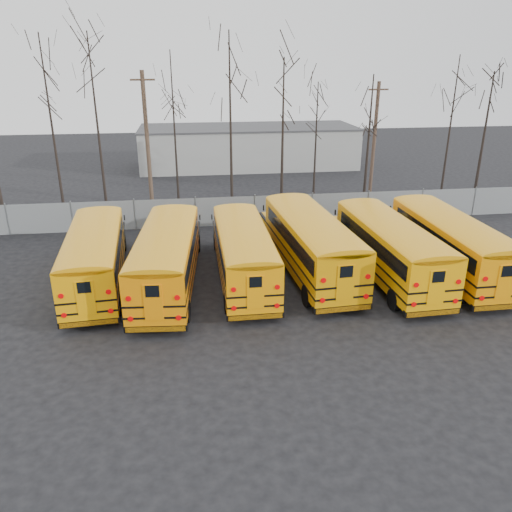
{
  "coord_description": "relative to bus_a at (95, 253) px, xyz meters",
  "views": [
    {
      "loc": [
        -4.41,
        -20.44,
        10.6
      ],
      "look_at": [
        -1.3,
        2.08,
        1.6
      ],
      "focal_mm": 35.0,
      "sensor_mm": 36.0,
      "label": 1
    }
  ],
  "objects": [
    {
      "name": "distant_building",
      "position": [
        11.12,
        28.82,
        0.25
      ],
      "size": [
        22.0,
        8.0,
        4.0
      ],
      "primitive_type": "cube",
      "color": "#A3A49F",
      "rests_on": "ground"
    },
    {
      "name": "tree_3",
      "position": [
        3.91,
        14.1,
        3.86
      ],
      "size": [
        0.26,
        0.26,
        11.22
      ],
      "primitive_type": "cone",
      "color": "black",
      "rests_on": "ground"
    },
    {
      "name": "fence",
      "position": [
        9.12,
        8.82,
        -0.75
      ],
      "size": [
        40.0,
        0.04,
        2.0
      ],
      "primitive_type": "cube",
      "color": "gray",
      "rests_on": "ground"
    },
    {
      "name": "ground",
      "position": [
        9.12,
        -3.18,
        -1.75
      ],
      "size": [
        120.0,
        120.0,
        0.0
      ],
      "primitive_type": "plane",
      "color": "black",
      "rests_on": "ground"
    },
    {
      "name": "tree_8",
      "position": [
        24.15,
        11.88,
        3.7
      ],
      "size": [
        0.26,
        0.26,
        10.9
      ],
      "primitive_type": "cone",
      "color": "black",
      "rests_on": "ground"
    },
    {
      "name": "bus_f",
      "position": [
        18.01,
        -0.76,
        0.09
      ],
      "size": [
        2.6,
        11.29,
        3.15
      ],
      "rotation": [
        0.0,
        0.0,
        0.0
      ],
      "color": "black",
      "rests_on": "ground"
    },
    {
      "name": "bus_b",
      "position": [
        3.52,
        -0.72,
        0.06
      ],
      "size": [
        3.48,
        11.26,
        3.1
      ],
      "rotation": [
        0.0,
        0.0,
        -0.08
      ],
      "color": "black",
      "rests_on": "ground"
    },
    {
      "name": "utility_pole_left",
      "position": [
        1.85,
        14.66,
        3.33
      ],
      "size": [
        1.76,
        0.31,
        9.89
      ],
      "rotation": [
        0.0,
        0.0,
        0.07
      ],
      "color": "#4F3B2C",
      "rests_on": "ground"
    },
    {
      "name": "bus_e",
      "position": [
        14.67,
        -0.93,
        0.07
      ],
      "size": [
        2.94,
        11.23,
        3.12
      ],
      "rotation": [
        0.0,
        0.0,
        0.03
      ],
      "color": "black",
      "rests_on": "ground"
    },
    {
      "name": "utility_pole_right",
      "position": [
        19.54,
        14.96,
        2.88
      ],
      "size": [
        1.61,
        0.28,
        9.02
      ],
      "rotation": [
        0.0,
        0.0,
        0.04
      ],
      "color": "#4A362A",
      "rests_on": "ground"
    },
    {
      "name": "bus_a",
      "position": [
        0.0,
        0.0,
        0.0
      ],
      "size": [
        3.24,
        10.84,
        2.99
      ],
      "rotation": [
        0.0,
        0.0,
        0.07
      ],
      "color": "black",
      "rests_on": "ground"
    },
    {
      "name": "tree_5",
      "position": [
        11.25,
        10.42,
        3.61
      ],
      "size": [
        0.26,
        0.26,
        10.73
      ],
      "primitive_type": "cone",
      "color": "black",
      "rests_on": "ground"
    },
    {
      "name": "tree_2",
      "position": [
        -1.44,
        13.65,
        4.42
      ],
      "size": [
        0.26,
        0.26,
        12.35
      ],
      "primitive_type": "cone",
      "color": "black",
      "rests_on": "ground"
    },
    {
      "name": "tree_7",
      "position": [
        18.13,
        12.43,
        3.06
      ],
      "size": [
        0.26,
        0.26,
        9.62
      ],
      "primitive_type": "cone",
      "color": "black",
      "rests_on": "ground"
    },
    {
      "name": "bus_d",
      "position": [
        10.8,
        0.12,
        0.15
      ],
      "size": [
        3.4,
        11.74,
        3.25
      ],
      "rotation": [
        0.0,
        0.0,
        0.06
      ],
      "color": "black",
      "rests_on": "ground"
    },
    {
      "name": "tree_6",
      "position": [
        14.53,
        14.03,
        2.77
      ],
      "size": [
        0.26,
        0.26,
        9.06
      ],
      "primitive_type": "cone",
      "color": "black",
      "rests_on": "ground"
    },
    {
      "name": "tree_1",
      "position": [
        -3.95,
        11.35,
        4.33
      ],
      "size": [
        0.26,
        0.26,
        12.16
      ],
      "primitive_type": "cone",
      "color": "black",
      "rests_on": "ground"
    },
    {
      "name": "tree_9",
      "position": [
        26.82,
        11.65,
        3.14
      ],
      "size": [
        0.26,
        0.26,
        9.8
      ],
      "primitive_type": "cone",
      "color": "black",
      "rests_on": "ground"
    },
    {
      "name": "bus_c",
      "position": [
        7.26,
        -0.41,
        -0.01
      ],
      "size": [
        2.48,
        10.67,
        2.98
      ],
      "rotation": [
        0.0,
        0.0,
        -0.0
      ],
      "color": "black",
      "rests_on": "ground"
    },
    {
      "name": "tree_4",
      "position": [
        7.72,
        10.58,
        4.41
      ],
      "size": [
        0.26,
        0.26,
        12.32
      ],
      "primitive_type": "cone",
      "color": "black",
      "rests_on": "ground"
    }
  ]
}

